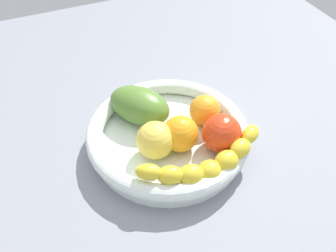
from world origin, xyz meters
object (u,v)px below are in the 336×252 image
Objects in this scene: apple_yellow at (155,140)px; mango_green at (139,105)px; fruit_bowl at (168,136)px; banana_draped_left at (207,164)px; orange_front at (180,134)px; orange_mid_left at (205,111)px; tomato_red at (222,133)px.

apple_yellow is 0.54× the size of mango_green.
mango_green is (2.71, -6.92, 2.69)cm from fruit_bowl.
orange_front is at bearing -81.52° from banana_draped_left.
banana_draped_left is at bearing 64.24° from orange_mid_left.
banana_draped_left is 9.66cm from apple_yellow.
fruit_bowl is 9.81cm from tomato_red.
orange_mid_left is 11.98cm from mango_green.
fruit_bowl is at bearing 8.61° from orange_mid_left.
tomato_red is (-6.34, 2.94, 0.24)cm from orange_front.
fruit_bowl is 4.57× the size of orange_front.
mango_green reaches higher than fruit_bowl.
mango_green is (10.52, -5.73, 0.32)cm from orange_mid_left.
mango_green is at bearing -68.63° from fruit_bowl.
apple_yellow reaches higher than fruit_bowl.
orange_mid_left is (-7.81, -1.18, 2.36)cm from fruit_bowl.
orange_front is (-1.13, 2.70, 2.69)cm from fruit_bowl.
tomato_red reaches higher than banana_draped_left.
banana_draped_left is 7.01cm from tomato_red.
mango_green reaches higher than orange_mid_left.
orange_front is 10.36cm from mango_green.
apple_yellow reaches higher than orange_front.
mango_green is 1.77× the size of tomato_red.
tomato_red is at bearing 87.14° from orange_mid_left.
apple_yellow is 9.43cm from mango_green.
tomato_red reaches higher than apple_yellow.
apple_yellow reaches higher than orange_mid_left.
orange_mid_left reaches higher than banana_draped_left.
tomato_red is (0.34, 6.82, 0.56)cm from orange_mid_left.
mango_green is at bearing -68.26° from orange_front.
fruit_bowl is 7.90cm from mango_green.
tomato_red is at bearing 155.13° from orange_front.
orange_mid_left is (-5.55, -11.50, -0.07)cm from banana_draped_left.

